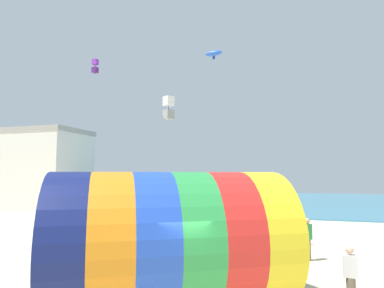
# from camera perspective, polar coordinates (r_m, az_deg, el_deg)

# --- Properties ---
(sea) EXTENTS (120.00, 40.00, 0.10)m
(sea) POSITION_cam_1_polar(r_m,az_deg,el_deg) (48.85, 13.88, -9.10)
(sea) COLOR teal
(sea) RESTS_ON ground
(giant_inflatable_tube) EXTENTS (7.06, 6.23, 3.61)m
(giant_inflatable_tube) POSITION_cam_1_polar(r_m,az_deg,el_deg) (9.44, -3.63, -15.70)
(giant_inflatable_tube) COLOR navy
(giant_inflatable_tube) RESTS_ON ground
(kite_handler) EXTENTS (0.37, 0.24, 1.61)m
(kite_handler) POSITION_cam_1_polar(r_m,az_deg,el_deg) (10.74, 24.93, -19.35)
(kite_handler) COLOR #726651
(kite_handler) RESTS_ON ground
(kite_purple_box) EXTENTS (0.33, 0.33, 0.89)m
(kite_purple_box) POSITION_cam_1_polar(r_m,az_deg,el_deg) (22.37, -15.84, 12.39)
(kite_purple_box) COLOR purple
(kite_white_box) EXTENTS (0.67, 0.67, 1.38)m
(kite_white_box) POSITION_cam_1_polar(r_m,az_deg,el_deg) (19.56, -3.92, 6.03)
(kite_white_box) COLOR white
(kite_blue_parafoil) EXTENTS (0.90, 0.49, 0.48)m
(kite_blue_parafoil) POSITION_cam_1_polar(r_m,az_deg,el_deg) (17.35, 3.65, 14.84)
(kite_blue_parafoil) COLOR blue
(bystander_near_water) EXTENTS (0.35, 0.42, 1.76)m
(bystander_near_water) POSITION_cam_1_polar(r_m,az_deg,el_deg) (18.26, -21.20, -13.09)
(bystander_near_water) COLOR #383D56
(bystander_near_water) RESTS_ON ground
(bystander_mid_beach) EXTENTS (0.39, 0.42, 1.73)m
(bystander_mid_beach) POSITION_cam_1_polar(r_m,az_deg,el_deg) (15.51, 18.72, -14.71)
(bystander_mid_beach) COLOR #726651
(bystander_mid_beach) RESTS_ON ground
(promenade_building) EXTENTS (10.65, 6.39, 8.27)m
(promenade_building) POSITION_cam_1_polar(r_m,az_deg,el_deg) (40.10, -24.72, -3.82)
(promenade_building) COLOR silver
(promenade_building) RESTS_ON ground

